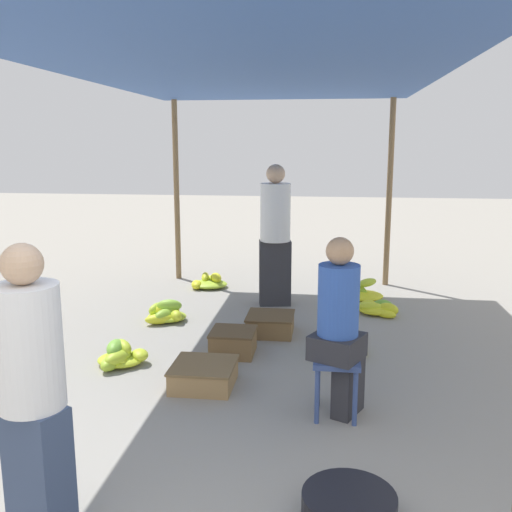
{
  "coord_description": "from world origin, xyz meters",
  "views": [
    {
      "loc": [
        0.71,
        -1.94,
        2.01
      ],
      "look_at": [
        0.0,
        3.51,
        0.92
      ],
      "focal_mm": 40.0,
      "sensor_mm": 36.0,
      "label": 1
    }
  ],
  "objects_px": {
    "banana_pile_right_0": "(359,293)",
    "banana_pile_right_2": "(377,308)",
    "crate_near": "(233,342)",
    "shopper_walking_mid": "(275,233)",
    "banana_pile_left_2": "(209,282)",
    "crate_far": "(204,375)",
    "vendor_foreground": "(32,390)",
    "banana_pile_left_1": "(166,314)",
    "stool": "(336,370)",
    "vendor_seated": "(340,324)",
    "banana_pile_right_1": "(337,344)",
    "crate_mid": "(270,324)",
    "banana_pile_left_0": "(120,356)",
    "basin_black": "(349,508)"
  },
  "relations": [
    {
      "from": "banana_pile_right_0",
      "to": "banana_pile_right_2",
      "type": "bearing_deg",
      "value": -74.63
    },
    {
      "from": "crate_near",
      "to": "shopper_walking_mid",
      "type": "height_order",
      "value": "shopper_walking_mid"
    },
    {
      "from": "banana_pile_left_2",
      "to": "crate_near",
      "type": "bearing_deg",
      "value": -72.8
    },
    {
      "from": "banana_pile_right_0",
      "to": "crate_far",
      "type": "bearing_deg",
      "value": -115.84
    },
    {
      "from": "banana_pile_left_2",
      "to": "vendor_foreground",
      "type": "bearing_deg",
      "value": -87.42
    },
    {
      "from": "banana_pile_right_0",
      "to": "shopper_walking_mid",
      "type": "distance_m",
      "value": 1.42
    },
    {
      "from": "banana_pile_left_1",
      "to": "banana_pile_left_2",
      "type": "xyz_separation_m",
      "value": [
        0.16,
        1.62,
        -0.02
      ]
    },
    {
      "from": "stool",
      "to": "banana_pile_right_0",
      "type": "xyz_separation_m",
      "value": [
        0.34,
        3.35,
        -0.29
      ]
    },
    {
      "from": "vendor_seated",
      "to": "crate_far",
      "type": "xyz_separation_m",
      "value": [
        -1.11,
        0.39,
        -0.62
      ]
    },
    {
      "from": "banana_pile_right_1",
      "to": "crate_mid",
      "type": "distance_m",
      "value": 0.85
    },
    {
      "from": "vendor_foreground",
      "to": "banana_pile_right_0",
      "type": "xyz_separation_m",
      "value": [
        1.86,
        4.87,
        -0.72
      ]
    },
    {
      "from": "banana_pile_right_2",
      "to": "shopper_walking_mid",
      "type": "height_order",
      "value": "shopper_walking_mid"
    },
    {
      "from": "vendor_foreground",
      "to": "banana_pile_left_2",
      "type": "height_order",
      "value": "vendor_foreground"
    },
    {
      "from": "stool",
      "to": "banana_pile_right_1",
      "type": "bearing_deg",
      "value": 88.74
    },
    {
      "from": "banana_pile_left_1",
      "to": "banana_pile_right_2",
      "type": "bearing_deg",
      "value": 14.26
    },
    {
      "from": "crate_far",
      "to": "shopper_walking_mid",
      "type": "relative_size",
      "value": 0.3
    },
    {
      "from": "vendor_seated",
      "to": "shopper_walking_mid",
      "type": "height_order",
      "value": "shopper_walking_mid"
    },
    {
      "from": "vendor_foreground",
      "to": "crate_far",
      "type": "bearing_deg",
      "value": 77.4
    },
    {
      "from": "stool",
      "to": "vendor_seated",
      "type": "distance_m",
      "value": 0.35
    },
    {
      "from": "banana_pile_left_1",
      "to": "crate_mid",
      "type": "relative_size",
      "value": 1.01
    },
    {
      "from": "crate_near",
      "to": "crate_far",
      "type": "relative_size",
      "value": 0.81
    },
    {
      "from": "banana_pile_left_2",
      "to": "crate_mid",
      "type": "bearing_deg",
      "value": -60.27
    },
    {
      "from": "crate_far",
      "to": "crate_mid",
      "type": "bearing_deg",
      "value": 73.64
    },
    {
      "from": "banana_pile_left_2",
      "to": "banana_pile_left_0",
      "type": "bearing_deg",
      "value": -93.82
    },
    {
      "from": "vendor_seated",
      "to": "banana_pile_left_2",
      "type": "xyz_separation_m",
      "value": [
        -1.78,
        3.69,
        -0.64
      ]
    },
    {
      "from": "banana_pile_left_2",
      "to": "crate_mid",
      "type": "relative_size",
      "value": 1.15
    },
    {
      "from": "crate_mid",
      "to": "crate_far",
      "type": "xyz_separation_m",
      "value": [
        -0.41,
        -1.41,
        -0.01
      ]
    },
    {
      "from": "vendor_seated",
      "to": "banana_pile_right_1",
      "type": "relative_size",
      "value": 2.33
    },
    {
      "from": "stool",
      "to": "crate_far",
      "type": "xyz_separation_m",
      "value": [
        -1.09,
        0.4,
        -0.27
      ]
    },
    {
      "from": "basin_black",
      "to": "crate_near",
      "type": "relative_size",
      "value": 1.2
    },
    {
      "from": "banana_pile_left_1",
      "to": "banana_pile_right_1",
      "type": "distance_m",
      "value": 2.08
    },
    {
      "from": "banana_pile_left_1",
      "to": "crate_near",
      "type": "xyz_separation_m",
      "value": [
        0.94,
        -0.92,
        0.03
      ]
    },
    {
      "from": "crate_mid",
      "to": "banana_pile_right_1",
      "type": "bearing_deg",
      "value": -33.66
    },
    {
      "from": "stool",
      "to": "crate_mid",
      "type": "height_order",
      "value": "stool"
    },
    {
      "from": "vendor_foreground",
      "to": "shopper_walking_mid",
      "type": "xyz_separation_m",
      "value": [
        0.78,
        4.47,
        0.11
      ]
    },
    {
      "from": "banana_pile_left_0",
      "to": "banana_pile_left_1",
      "type": "height_order",
      "value": "banana_pile_left_1"
    },
    {
      "from": "banana_pile_right_0",
      "to": "vendor_foreground",
      "type": "bearing_deg",
      "value": -110.88
    },
    {
      "from": "stool",
      "to": "crate_near",
      "type": "bearing_deg",
      "value": 129.96
    },
    {
      "from": "banana_pile_right_1",
      "to": "banana_pile_left_0",
      "type": "bearing_deg",
      "value": -163.12
    },
    {
      "from": "crate_far",
      "to": "stool",
      "type": "bearing_deg",
      "value": -19.87
    },
    {
      "from": "basin_black",
      "to": "banana_pile_right_0",
      "type": "relative_size",
      "value": 0.9
    },
    {
      "from": "banana_pile_right_1",
      "to": "vendor_foreground",
      "type": "bearing_deg",
      "value": -118.46
    },
    {
      "from": "crate_near",
      "to": "shopper_walking_mid",
      "type": "xyz_separation_m",
      "value": [
        0.23,
        1.78,
        0.79
      ]
    },
    {
      "from": "banana_pile_left_0",
      "to": "crate_near",
      "type": "xyz_separation_m",
      "value": [
        0.98,
        0.43,
        0.03
      ]
    },
    {
      "from": "banana_pile_left_0",
      "to": "crate_far",
      "type": "distance_m",
      "value": 0.93
    },
    {
      "from": "shopper_walking_mid",
      "to": "crate_mid",
      "type": "bearing_deg",
      "value": -86.92
    },
    {
      "from": "banana_pile_left_1",
      "to": "banana_pile_left_2",
      "type": "relative_size",
      "value": 0.88
    },
    {
      "from": "banana_pile_right_2",
      "to": "banana_pile_left_1",
      "type": "bearing_deg",
      "value": -165.74
    },
    {
      "from": "vendor_seated",
      "to": "crate_mid",
      "type": "relative_size",
      "value": 2.73
    },
    {
      "from": "banana_pile_left_1",
      "to": "crate_near",
      "type": "bearing_deg",
      "value": -44.22
    }
  ]
}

